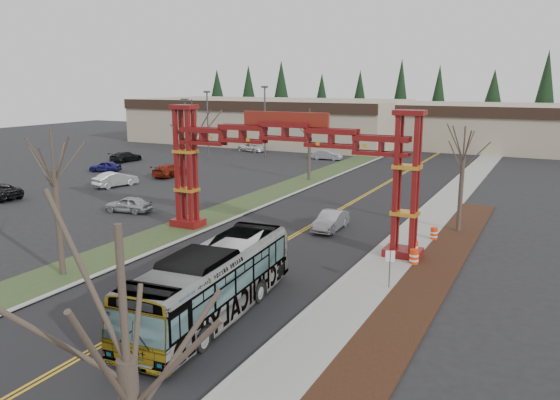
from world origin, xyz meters
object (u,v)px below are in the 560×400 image
Objects in this scene: barrel_south at (414,258)px; parked_car_mid_a at (171,170)px; bare_tree_median_far at (310,130)px; light_pole_far at (265,116)px; bare_tree_right_near at (127,363)px; barrel_mid at (414,249)px; light_pole_near at (186,136)px; silver_sedan at (331,221)px; transit_bus at (213,283)px; parked_car_far_c at (126,157)px; light_pole_mid at (208,120)px; retail_building_east at (518,127)px; parked_car_near_a at (128,204)px; parked_car_far_b at (252,147)px; bare_tree_median_mid at (194,136)px; barrel_north at (434,234)px; parked_car_mid_b at (105,166)px; bare_tree_right_far at (463,157)px; gateway_arch at (285,152)px; bare_tree_median_near at (54,171)px; parked_car_far_a at (327,155)px; retail_building_west at (269,121)px; parked_car_near_b at (116,179)px; street_sign at (390,262)px.

parked_car_mid_a is at bearing 150.41° from barrel_south.
bare_tree_median_far is 0.78× the size of light_pole_far.
bare_tree_right_near reaches higher than barrel_south.
light_pole_near is at bearing 154.59° from barrel_mid.
barrel_south is at bearing 92.48° from bare_tree_right_near.
silver_sedan is at bearing -54.53° from light_pole_far.
transit_bus is 2.32× the size of parked_car_mid_a.
silver_sedan is 39.80m from light_pole_far.
light_pole_mid reaches higher than parked_car_far_c.
barrel_south is at bearing -51.02° from light_pole_far.
light_pole_mid reaches higher than retail_building_east.
light_pole_far is at bearing -178.50° from parked_car_near_a.
bare_tree_median_mid is at bearing -143.85° from parked_car_far_b.
light_pole_far reaches higher than transit_bus.
transit_bus is at bearing -110.81° from barrel_north.
parked_car_mid_b is at bearing 167.29° from light_pole_near.
parked_car_mid_b is 8.33m from parked_car_far_c.
bare_tree_median_far is 22.96m from bare_tree_right_far.
gateway_arch is 10.55m from barrel_south.
parked_car_mid_b is at bearing 130.93° from bare_tree_median_near.
transit_bus is 16.35m from silver_sedan.
parked_car_far_b reaches higher than barrel_south.
parked_car_mid_a is at bearing 150.01° from parked_car_far_a.
bare_tree_right_far reaches higher than barrel_south.
bare_tree_median_mid reaches higher than transit_bus.
barrel_south is at bearing -96.97° from bare_tree_right_far.
parked_car_far_c is at bearing 150.96° from barrel_south.
parked_car_far_a is 0.47× the size of light_pole_near.
bare_tree_median_mid reaches higher than retail_building_west.
light_pole_mid is 44.65m from barrel_north.
transit_bus is at bearing 154.05° from parked_car_near_b.
parked_car_mid_a reaches higher than barrel_mid.
street_sign is at bearing 93.67° from bare_tree_right_near.
parked_car_far_c is (-20.49, 22.08, 0.03)m from parked_car_near_a.
transit_bus is 5.58× the size of street_sign.
transit_bus is 60.23m from parked_car_far_b.
gateway_arch reaches higher than barrel_north.
parked_car_mid_a is 14.95m from light_pole_mid.
bare_tree_median_mid is at bearing -57.14° from light_pole_mid.
gateway_arch is at bearing 111.28° from bare_tree_right_near.
light_pole_mid is 8.08m from light_pole_far.
parked_car_near_a is at bearing 163.57° from street_sign.
bare_tree_median_near reaches higher than barrel_south.
parked_car_far_b is 55.54m from bare_tree_median_near.
retail_building_east is 74.66m from transit_bus.
bare_tree_median_mid is 4.20× the size of street_sign.
light_pole_near is at bearing -151.41° from parked_car_far_b.
retail_building_east reaches higher than parked_car_far_c.
bare_tree_median_near is at bearing 170.98° from transit_bus.
light_pole_near is at bearing 145.05° from street_sign.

